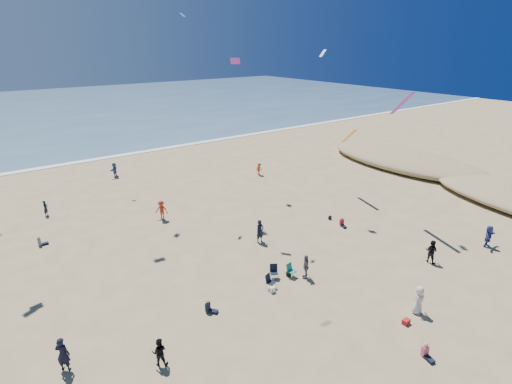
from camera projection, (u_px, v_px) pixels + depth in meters
ground at (318, 362)px, 20.32m from camera, size 220.00×220.00×0.00m
ocean at (23, 113)px, 91.57m from camera, size 220.00×100.00×0.06m
surf_line at (81, 162)px, 54.06m from camera, size 220.00×1.20×0.08m
standing_flyers at (247, 235)px, 31.80m from camera, size 37.29×37.79×1.94m
seated_group at (266, 287)px, 25.82m from camera, size 22.93×27.32×0.84m
chair_cluster at (279, 275)px, 27.00m from camera, size 2.74×1.60×1.00m
white_tote at (273, 290)px, 25.89m from camera, size 0.35×0.20×0.40m
black_backpack at (289, 274)px, 27.68m from camera, size 0.30×0.22×0.38m
cooler at (406, 322)px, 23.01m from camera, size 0.45×0.30×0.30m
navy_bag at (330, 218)px, 36.56m from camera, size 0.28×0.18×0.34m
kites_aloft at (297, 35)px, 30.77m from camera, size 37.76×43.70×29.36m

